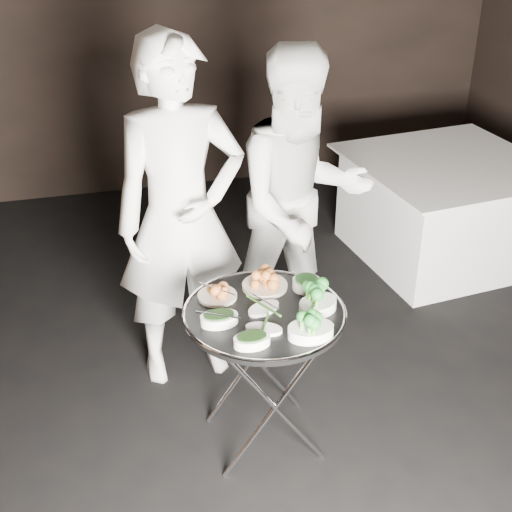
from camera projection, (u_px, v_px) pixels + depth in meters
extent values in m
cube|color=black|center=(245.00, 487.00, 3.27)|extent=(6.00, 7.00, 0.05)
cube|color=black|center=(135.00, 8.00, 5.52)|extent=(6.00, 0.05, 3.00)
cylinder|color=silver|center=(275.00, 407.00, 3.18)|extent=(0.50, 0.02, 0.73)
cylinder|color=silver|center=(275.00, 407.00, 3.18)|extent=(0.50, 0.02, 0.73)
cylinder|color=silver|center=(254.00, 357.00, 3.50)|extent=(0.50, 0.02, 0.73)
cylinder|color=silver|center=(254.00, 357.00, 3.50)|extent=(0.50, 0.02, 0.73)
cylinder|color=silver|center=(218.00, 328.00, 3.13)|extent=(0.02, 0.42, 0.02)
cylinder|color=silver|center=(309.00, 314.00, 3.22)|extent=(0.02, 0.42, 0.02)
cylinder|color=black|center=(264.00, 314.00, 3.16)|extent=(0.71, 0.71, 0.03)
torus|color=silver|center=(265.00, 312.00, 3.15)|extent=(0.73, 0.73, 0.02)
cylinder|color=beige|center=(217.00, 296.00, 3.25)|extent=(0.18, 0.18, 0.02)
cylinder|color=beige|center=(265.00, 286.00, 3.33)|extent=(0.21, 0.21, 0.02)
cylinder|color=white|center=(306.00, 284.00, 3.31)|extent=(0.13, 0.13, 0.05)
cylinder|color=silver|center=(217.00, 289.00, 3.22)|extent=(0.14, 0.15, 0.01)
cylinder|color=silver|center=(263.00, 277.00, 3.32)|extent=(0.05, 0.19, 0.01)
cylinder|color=silver|center=(305.00, 280.00, 3.29)|extent=(0.08, 0.19, 0.01)
cylinder|color=silver|center=(218.00, 315.00, 3.04)|extent=(0.18, 0.10, 0.01)
cylinder|color=silver|center=(316.00, 301.00, 3.13)|extent=(0.11, 0.17, 0.01)
cylinder|color=silver|center=(264.00, 301.00, 3.14)|extent=(0.10, 0.18, 0.01)
imported|color=white|center=(181.00, 218.00, 3.58)|extent=(0.71, 0.51, 1.85)
imported|color=white|center=(301.00, 203.00, 3.89)|extent=(0.90, 0.74, 1.72)
cube|color=white|center=(444.00, 211.00, 5.00)|extent=(1.11, 1.11, 0.69)
cube|color=white|center=(450.00, 163.00, 4.82)|extent=(1.25, 1.25, 0.02)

